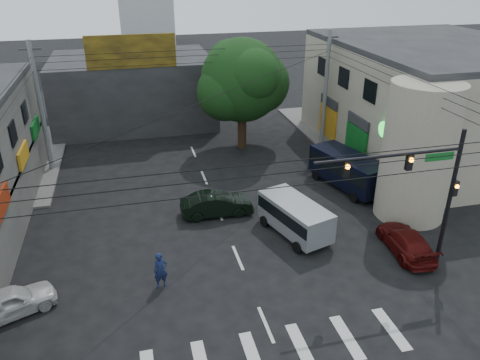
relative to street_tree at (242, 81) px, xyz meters
name	(u,v)px	position (x,y,z in m)	size (l,w,h in m)	color
ground	(248,281)	(-4.00, -17.00, -5.47)	(160.00, 160.00, 0.00)	black
sidewalk_far_right	(390,129)	(14.00, 1.00, -5.40)	(16.00, 16.00, 0.15)	#514F4C
building_right	(431,101)	(14.00, -4.00, -1.47)	(14.00, 18.00, 8.00)	gray
corner_column	(418,152)	(7.00, -13.00, -1.47)	(4.00, 4.00, 8.00)	gray
building_far	(134,90)	(-8.00, 9.00, -2.47)	(14.00, 10.00, 6.00)	#232326
billboard	(131,51)	(-8.00, 4.10, 1.83)	(7.00, 0.30, 2.60)	olive
street_tree	(242,81)	(0.00, 0.00, 0.00)	(6.40, 6.40, 8.70)	black
traffic_gantry	(422,182)	(3.82, -18.00, -0.64)	(7.10, 0.35, 7.20)	black
utility_pole_far_left	(41,109)	(-14.50, -1.00, -0.87)	(0.32, 0.32, 9.20)	#59595B
utility_pole_far_right	(325,90)	(6.50, -1.00, -0.87)	(0.32, 0.32, 9.20)	#59595B
dark_sedan	(217,204)	(-4.17, -10.32, -4.77)	(4.30, 1.58, 1.41)	black
white_compact	(9,302)	(-14.50, -16.75, -4.82)	(4.13, 2.91, 1.31)	beige
maroon_sedan	(406,241)	(4.64, -16.55, -4.84)	(2.15, 4.48, 1.26)	#4C0C0A
silver_minivan	(295,219)	(-0.40, -13.52, -4.49)	(3.17, 4.95, 1.97)	gray
navy_van	(348,171)	(5.06, -8.72, -4.34)	(3.60, 6.04, 2.27)	black
traffic_officer	(161,270)	(-8.01, -16.37, -4.57)	(0.72, 0.54, 1.80)	#121C42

